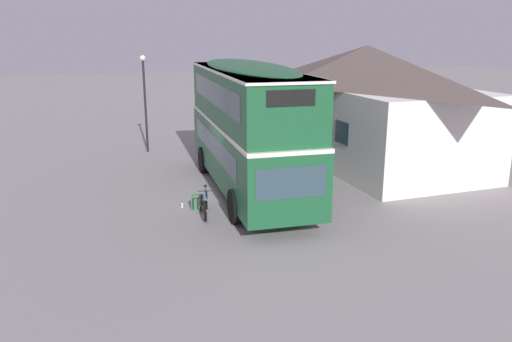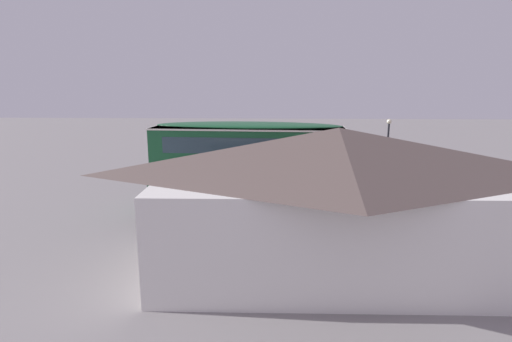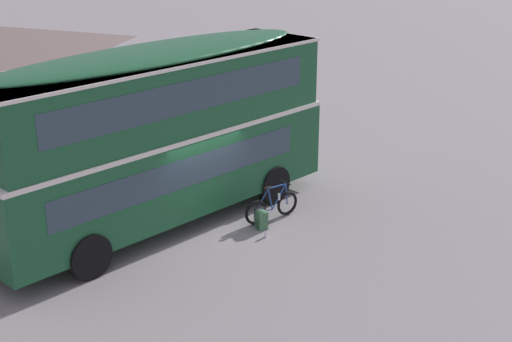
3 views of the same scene
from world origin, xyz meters
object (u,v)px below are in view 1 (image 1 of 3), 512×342
Objects in this scene: double_decker_bus at (248,122)px; water_bottle_clear_plastic at (182,205)px; street_lamp at (145,93)px; backpack_on_ground at (196,202)px; touring_bicycle at (205,204)px.

water_bottle_clear_plastic is (1.08, -2.70, -2.54)m from double_decker_bus.
backpack_on_ground is at bearing 3.01° from street_lamp.
touring_bicycle is at bearing 3.86° from street_lamp.
double_decker_bus is 8.38m from street_lamp.
double_decker_bus reaches higher than backpack_on_ground.
street_lamp reaches higher than backpack_on_ground.
street_lamp reaches higher than water_bottle_clear_plastic.
street_lamp reaches higher than touring_bicycle.
backpack_on_ground is 0.12× the size of street_lamp.
double_decker_bus is 2.16× the size of street_lamp.
double_decker_bus is 3.58m from backpack_on_ground.
double_decker_bus is 5.96× the size of touring_bicycle.
double_decker_bus is 3.86m from water_bottle_clear_plastic.
double_decker_bus is 18.79× the size of backpack_on_ground.
touring_bicycle reaches higher than backpack_on_ground.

